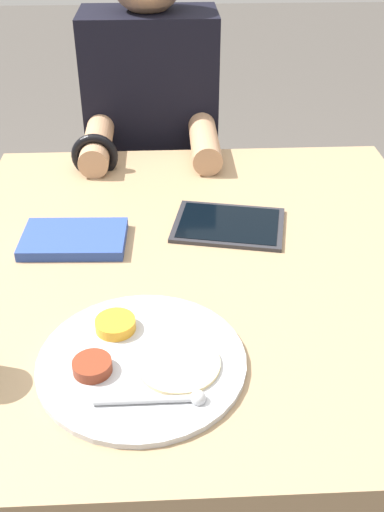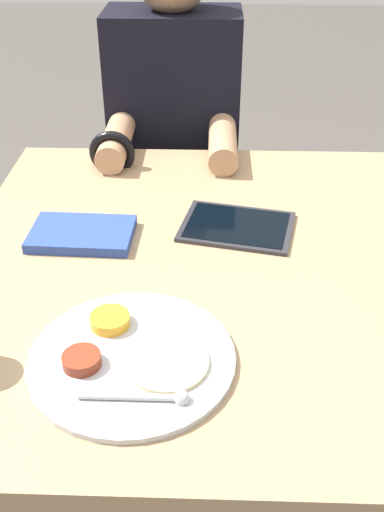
# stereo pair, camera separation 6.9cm
# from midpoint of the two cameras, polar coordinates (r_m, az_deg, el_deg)

# --- Properties ---
(ground_plane) EXTENTS (12.00, 12.00, 0.00)m
(ground_plane) POSITION_cam_midpoint_polar(r_m,az_deg,el_deg) (1.62, 2.42, -21.70)
(ground_plane) COLOR #4C4742
(dining_table) EXTENTS (0.94, 0.99, 0.71)m
(dining_table) POSITION_cam_midpoint_polar(r_m,az_deg,el_deg) (1.34, 2.79, -13.06)
(dining_table) COLOR #9E7F5B
(dining_table) RESTS_ON ground_plane
(thali_tray) EXTENTS (0.31, 0.31, 0.03)m
(thali_tray) POSITION_cam_midpoint_polar(r_m,az_deg,el_deg) (0.89, -3.66, -9.64)
(thali_tray) COLOR #B7BABF
(thali_tray) RESTS_ON dining_table
(red_notebook) EXTENTS (0.20, 0.14, 0.02)m
(red_notebook) POSITION_cam_midpoint_polar(r_m,az_deg,el_deg) (1.18, -8.83, 1.99)
(red_notebook) COLOR silver
(red_notebook) RESTS_ON dining_table
(tablet_device) EXTENTS (0.25, 0.20, 0.01)m
(tablet_device) POSITION_cam_midpoint_polar(r_m,az_deg,el_deg) (1.20, 5.90, 2.78)
(tablet_device) COLOR #28282D
(tablet_device) RESTS_ON dining_table
(person_diner) EXTENTS (0.36, 0.44, 1.19)m
(person_diner) POSITION_cam_midpoint_polar(r_m,az_deg,el_deg) (1.76, -0.53, 7.91)
(person_diner) COLOR black
(person_diner) RESTS_ON ground_plane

